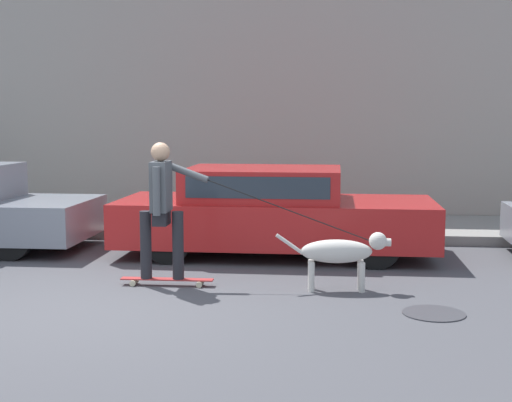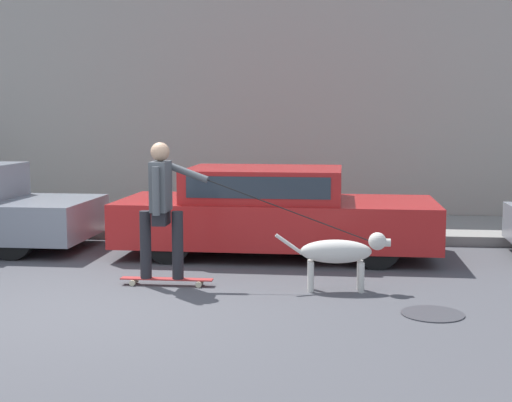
% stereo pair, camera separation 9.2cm
% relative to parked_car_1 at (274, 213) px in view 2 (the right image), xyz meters
% --- Properties ---
extents(ground_plane, '(36.00, 36.00, 0.00)m').
position_rel_parked_car_1_xyz_m(ground_plane, '(-1.56, -3.05, -0.61)').
color(ground_plane, '#47474C').
extents(back_wall, '(32.00, 0.30, 4.43)m').
position_rel_parked_car_1_xyz_m(back_wall, '(-1.56, 3.55, 1.60)').
color(back_wall, '#9E998E').
rests_on(back_wall, ground_plane).
extents(sidewalk_curb, '(30.00, 2.42, 0.16)m').
position_rel_parked_car_1_xyz_m(sidewalk_curb, '(-1.56, 2.17, -0.54)').
color(sidewalk_curb, gray).
rests_on(sidewalk_curb, ground_plane).
extents(parked_car_1, '(4.52, 1.85, 1.26)m').
position_rel_parked_car_1_xyz_m(parked_car_1, '(0.00, 0.00, 0.00)').
color(parked_car_1, black).
rests_on(parked_car_1, ground_plane).
extents(dog, '(1.32, 0.33, 0.68)m').
position_rel_parked_car_1_xyz_m(dog, '(0.96, -2.07, -0.17)').
color(dog, beige).
rests_on(dog, ground_plane).
extents(skateboarder, '(3.01, 0.55, 1.69)m').
position_rel_parked_car_1_xyz_m(skateboarder, '(-1.13, -2.04, 0.36)').
color(skateboarder, beige).
rests_on(skateboarder, ground_plane).
extents(manhole_cover, '(0.63, 0.63, 0.01)m').
position_rel_parked_car_1_xyz_m(manhole_cover, '(1.88, -2.95, -0.61)').
color(manhole_cover, '#38383D').
rests_on(manhole_cover, ground_plane).
extents(fire_hydrant, '(0.18, 0.18, 0.70)m').
position_rel_parked_car_1_xyz_m(fire_hydrant, '(-2.40, 0.71, -0.24)').
color(fire_hydrant, red).
rests_on(fire_hydrant, ground_plane).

